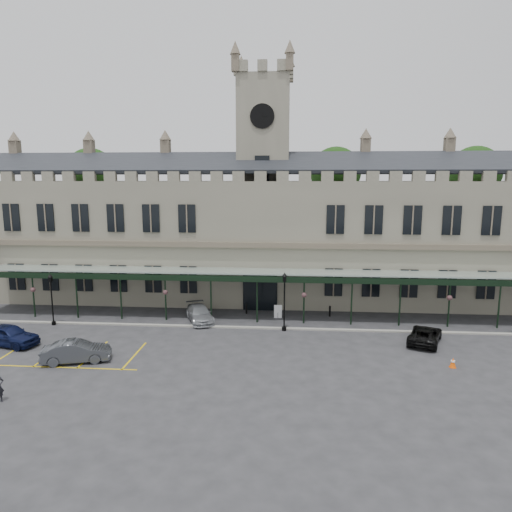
# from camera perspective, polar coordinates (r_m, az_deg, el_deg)

# --- Properties ---
(ground) EXTENTS (140.00, 140.00, 0.00)m
(ground) POSITION_cam_1_polar(r_m,az_deg,el_deg) (33.03, -0.83, -12.08)
(ground) COLOR #2B2B2E
(station_building) EXTENTS (60.00, 10.36, 17.30)m
(station_building) POSITION_cam_1_polar(r_m,az_deg,el_deg) (46.91, 0.95, 2.57)
(station_building) COLOR #6E6A5C
(station_building) RESTS_ON ground
(clock_tower) EXTENTS (5.60, 5.60, 24.80)m
(clock_tower) POSITION_cam_1_polar(r_m,az_deg,el_deg) (46.66, 0.98, 10.71)
(clock_tower) COLOR #6E6A5C
(clock_tower) RESTS_ON ground
(canopy) EXTENTS (50.00, 4.10, 4.30)m
(canopy) POSITION_cam_1_polar(r_m,az_deg,el_deg) (39.37, 0.17, -4.81)
(canopy) COLOR #8C9E93
(canopy) RESTS_ON ground
(kerb) EXTENTS (60.00, 0.40, 0.12)m
(kerb) POSITION_cam_1_polar(r_m,az_deg,el_deg) (38.16, -0.06, -8.96)
(kerb) COLOR gray
(kerb) RESTS_ON ground
(parking_markings) EXTENTS (16.00, 6.00, 0.01)m
(parking_markings) POSITION_cam_1_polar(r_m,az_deg,el_deg) (35.75, -24.51, -11.26)
(parking_markings) COLOR gold
(parking_markings) RESTS_ON ground
(tree_behind_left) EXTENTS (6.00, 6.00, 16.00)m
(tree_behind_left) POSITION_cam_1_polar(r_m,az_deg,el_deg) (60.88, -19.92, 9.61)
(tree_behind_left) COLOR #332314
(tree_behind_left) RESTS_ON ground
(tree_behind_mid) EXTENTS (6.00, 6.00, 16.00)m
(tree_behind_mid) POSITION_cam_1_polar(r_m,az_deg,el_deg) (55.81, 9.91, 10.08)
(tree_behind_mid) COLOR #332314
(tree_behind_mid) RESTS_ON ground
(tree_behind_right) EXTENTS (6.00, 6.00, 16.00)m
(tree_behind_right) POSITION_cam_1_polar(r_m,az_deg,el_deg) (59.45, 25.66, 9.25)
(tree_behind_right) COLOR #332314
(tree_behind_right) RESTS_ON ground
(lamp_post_left) EXTENTS (0.42, 0.42, 4.43)m
(lamp_post_left) POSITION_cam_1_polar(r_m,az_deg,el_deg) (42.00, -24.19, -4.44)
(lamp_post_left) COLOR black
(lamp_post_left) RESTS_ON ground
(lamp_post_mid) EXTENTS (0.46, 0.46, 4.84)m
(lamp_post_mid) POSITION_cam_1_polar(r_m,az_deg,el_deg) (36.92, 3.57, -5.07)
(lamp_post_mid) COLOR black
(lamp_post_mid) RESTS_ON ground
(traffic_cone) EXTENTS (0.42, 0.42, 0.67)m
(traffic_cone) POSITION_cam_1_polar(r_m,az_deg,el_deg) (33.26, 23.39, -12.14)
(traffic_cone) COLOR #FF5608
(traffic_cone) RESTS_ON ground
(sign_board) EXTENTS (0.70, 0.11, 1.19)m
(sign_board) POSITION_cam_1_polar(r_m,az_deg,el_deg) (40.80, 2.76, -6.96)
(sign_board) COLOR black
(sign_board) RESTS_ON ground
(bollard_left) EXTENTS (0.16, 0.16, 0.91)m
(bollard_left) POSITION_cam_1_polar(r_m,az_deg,el_deg) (42.08, -1.20, -6.61)
(bollard_left) COLOR black
(bollard_left) RESTS_ON ground
(bollard_right) EXTENTS (0.17, 0.17, 0.97)m
(bollard_right) POSITION_cam_1_polar(r_m,az_deg,el_deg) (41.77, 9.21, -6.82)
(bollard_right) COLOR black
(bollard_right) RESTS_ON ground
(car_left_a) EXTENTS (4.95, 2.85, 1.58)m
(car_left_a) POSITION_cam_1_polar(r_m,az_deg,el_deg) (38.86, -28.54, -8.68)
(car_left_a) COLOR #0C1336
(car_left_a) RESTS_ON ground
(car_left_b) EXTENTS (4.70, 2.73, 1.46)m
(car_left_b) POSITION_cam_1_polar(r_m,az_deg,el_deg) (33.63, -21.55, -11.04)
(car_left_b) COLOR #3B3F44
(car_left_b) RESTS_ON ground
(car_taxi) EXTENTS (3.51, 4.96, 1.33)m
(car_taxi) POSITION_cam_1_polar(r_m,az_deg,el_deg) (40.15, -7.07, -7.18)
(car_taxi) COLOR #9B9DA2
(car_taxi) RESTS_ON ground
(car_van) EXTENTS (3.68, 4.97, 1.25)m
(car_van) POSITION_cam_1_polar(r_m,az_deg,el_deg) (37.08, 20.37, -9.21)
(car_van) COLOR black
(car_van) RESTS_ON ground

